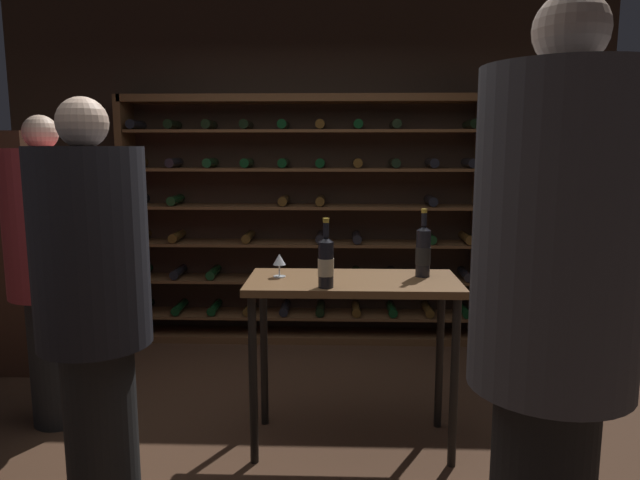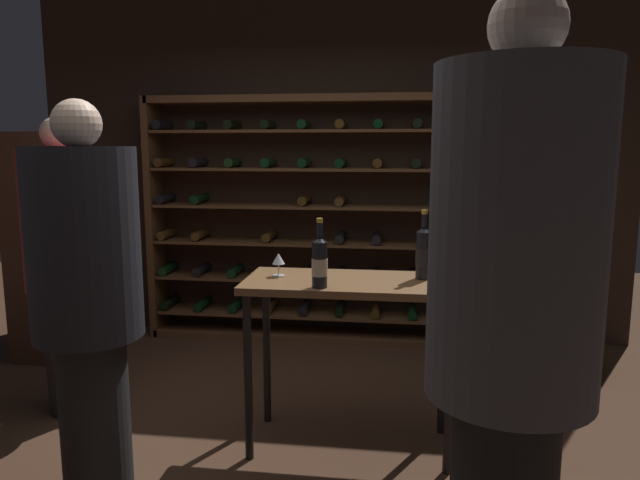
% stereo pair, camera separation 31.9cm
% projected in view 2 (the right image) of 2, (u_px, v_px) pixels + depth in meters
% --- Properties ---
extents(ground_plane, '(10.23, 10.23, 0.00)m').
position_uv_depth(ground_plane, '(281.00, 451.00, 3.17)').
color(ground_plane, '#472D1E').
extents(back_wall, '(5.09, 0.10, 2.97)m').
position_uv_depth(back_wall, '(328.00, 166.00, 5.01)').
color(back_wall, '#332319').
rests_on(back_wall, ground).
extents(wine_rack, '(3.01, 0.32, 2.07)m').
position_uv_depth(wine_rack, '(322.00, 222.00, 4.88)').
color(wine_rack, brown).
rests_on(wine_rack, ground).
extents(tasting_table, '(1.13, 0.53, 0.94)m').
position_uv_depth(tasting_table, '(351.00, 303.00, 3.11)').
color(tasting_table, brown).
rests_on(tasting_table, ground).
extents(person_guest_blue_shirt, '(0.49, 0.49, 1.85)m').
position_uv_depth(person_guest_blue_shirt, '(87.00, 288.00, 2.61)').
color(person_guest_blue_shirt, black).
rests_on(person_guest_blue_shirt, ground).
extents(person_bystander_dark_jacket, '(0.47, 0.47, 1.82)m').
position_uv_depth(person_bystander_dark_jacket, '(66.00, 254.00, 3.52)').
color(person_bystander_dark_jacket, black).
rests_on(person_bystander_dark_jacket, ground).
extents(person_host_in_suit, '(0.50, 0.50, 2.08)m').
position_uv_depth(person_host_in_suit, '(512.00, 315.00, 1.72)').
color(person_host_in_suit, black).
rests_on(person_host_in_suit, ground).
extents(wine_crate, '(0.54, 0.43, 0.35)m').
position_uv_depth(wine_crate, '(551.00, 353.00, 4.19)').
color(wine_crate, brown).
rests_on(wine_crate, ground).
extents(display_cabinet, '(0.44, 0.36, 1.76)m').
position_uv_depth(display_cabinet, '(42.00, 248.00, 4.45)').
color(display_cabinet, '#4C2D1E').
rests_on(display_cabinet, ground).
extents(wine_bottle_red_label, '(0.08, 0.08, 0.37)m').
position_uv_depth(wine_bottle_red_label, '(423.00, 253.00, 3.09)').
color(wine_bottle_red_label, black).
rests_on(wine_bottle_red_label, tasting_table).
extents(wine_bottle_green_slim, '(0.08, 0.08, 0.35)m').
position_uv_depth(wine_bottle_green_slim, '(320.00, 262.00, 2.90)').
color(wine_bottle_green_slim, black).
rests_on(wine_bottle_green_slim, tasting_table).
extents(wine_glass_stemmed_right, '(0.07, 0.07, 0.13)m').
position_uv_depth(wine_glass_stemmed_right, '(279.00, 260.00, 3.17)').
color(wine_glass_stemmed_right, silver).
rests_on(wine_glass_stemmed_right, tasting_table).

